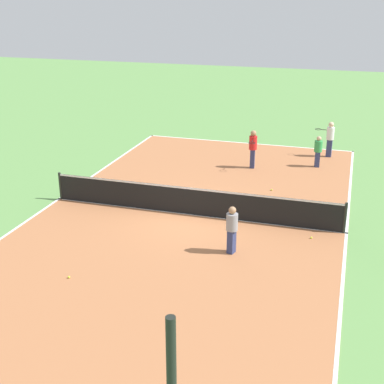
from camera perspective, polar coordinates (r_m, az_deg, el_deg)
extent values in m
plane|color=#60934C|center=(19.47, 0.00, -2.48)|extent=(80.00, 80.00, 0.00)
cube|color=#AD6B42|center=(19.47, 0.00, -2.45)|extent=(10.98, 20.33, 0.02)
cube|color=white|center=(18.76, 16.16, -4.23)|extent=(0.10, 20.33, 0.00)
cube|color=white|center=(21.57, -13.97, -0.69)|extent=(0.10, 20.33, 0.00)
cube|color=white|center=(28.77, 5.90, 5.21)|extent=(10.98, 0.10, 0.00)
cube|color=white|center=(19.46, 0.00, -2.42)|extent=(10.98, 0.10, 0.00)
cylinder|color=black|center=(18.54, 16.01, -2.67)|extent=(0.10, 0.10, 1.08)
cylinder|color=black|center=(21.33, -13.86, 0.64)|extent=(0.10, 0.10, 1.08)
cube|color=black|center=(19.26, 0.00, -1.00)|extent=(10.68, 0.03, 1.03)
cube|color=white|center=(19.09, 0.00, 0.36)|extent=(10.68, 0.04, 0.06)
cube|color=navy|center=(26.98, 14.42, 4.57)|extent=(0.27, 0.22, 0.86)
cylinder|color=white|center=(26.79, 14.56, 6.07)|extent=(0.39, 0.39, 0.61)
sphere|color=beige|center=(26.69, 14.64, 6.97)|extent=(0.26, 0.26, 0.26)
cylinder|color=#262626|center=(26.79, 13.90, 6.47)|extent=(0.28, 0.05, 0.03)
torus|color=black|center=(26.83, 13.31, 6.54)|extent=(0.33, 0.33, 0.02)
cube|color=navy|center=(16.62, 4.23, -5.27)|extent=(0.26, 0.30, 0.77)
cylinder|color=gray|center=(16.34, 4.29, -3.21)|extent=(0.44, 0.44, 0.54)
sphere|color=#A87A56|center=(16.19, 4.33, -1.96)|extent=(0.23, 0.23, 0.23)
cube|color=navy|center=(25.29, 13.21, 3.43)|extent=(0.25, 0.29, 0.72)
cylinder|color=green|center=(25.12, 13.33, 4.77)|extent=(0.43, 0.43, 0.51)
sphere|color=tan|center=(25.03, 13.40, 5.56)|extent=(0.22, 0.22, 0.22)
cube|color=navy|center=(24.60, 6.46, 3.57)|extent=(0.22, 0.27, 0.88)
cylinder|color=red|center=(24.40, 6.53, 5.24)|extent=(0.39, 0.39, 0.62)
sphere|color=#A87A56|center=(24.28, 6.57, 6.24)|extent=(0.26, 0.26, 0.26)
cylinder|color=#262626|center=(24.05, 6.47, 5.40)|extent=(0.05, 0.28, 0.03)
torus|color=black|center=(23.78, 6.40, 5.22)|extent=(0.33, 0.33, 0.02)
sphere|color=#CCE033|center=(21.99, 8.49, 0.24)|extent=(0.07, 0.07, 0.07)
sphere|color=#CCE033|center=(15.73, -12.99, -8.84)|extent=(0.07, 0.07, 0.07)
sphere|color=#CCE033|center=(18.05, 12.61, -4.77)|extent=(0.07, 0.07, 0.07)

